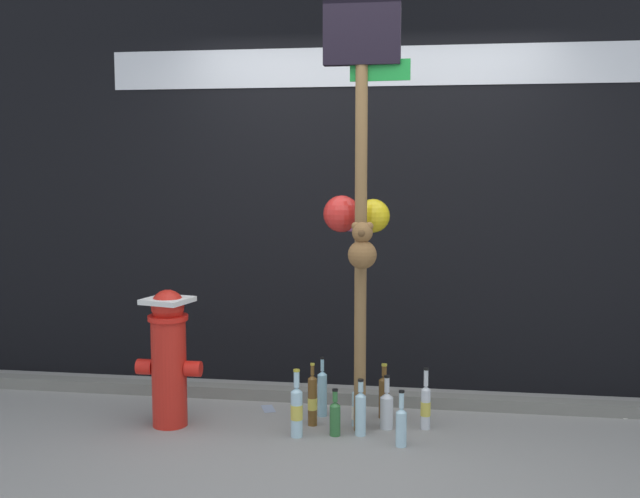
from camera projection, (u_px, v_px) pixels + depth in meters
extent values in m
plane|color=gray|center=(345.00, 459.00, 4.20)|extent=(14.00, 14.00, 0.00)
cube|color=black|center=(371.00, 117.00, 5.45)|extent=(10.00, 0.20, 3.84)
cube|color=silver|center=(418.00, 66.00, 5.26)|extent=(4.36, 0.01, 0.27)
cube|color=slate|center=(362.00, 398.00, 5.15)|extent=(8.00, 0.12, 0.08)
cylinder|color=olive|center=(361.00, 229.00, 4.51)|extent=(0.07, 0.07, 2.44)
cube|color=#198C33|center=(380.00, 70.00, 4.39)|extent=(0.35, 0.05, 0.12)
cube|color=black|center=(362.00, 33.00, 4.38)|extent=(0.44, 0.08, 0.36)
sphere|color=red|center=(342.00, 214.00, 4.64)|extent=(0.22, 0.22, 0.22)
sphere|color=yellow|center=(373.00, 216.00, 4.67)|extent=(0.20, 0.20, 0.20)
sphere|color=#D66BB2|center=(351.00, 216.00, 4.66)|extent=(0.19, 0.19, 0.19)
sphere|color=brown|center=(362.00, 255.00, 4.40)|extent=(0.17, 0.17, 0.17)
sphere|color=brown|center=(362.00, 232.00, 4.39)|extent=(0.12, 0.12, 0.12)
sphere|color=brown|center=(356.00, 226.00, 4.39)|extent=(0.05, 0.05, 0.05)
sphere|color=brown|center=(369.00, 226.00, 4.38)|extent=(0.05, 0.05, 0.05)
sphere|color=brown|center=(362.00, 233.00, 4.34)|extent=(0.04, 0.04, 0.04)
cylinder|color=red|center=(169.00, 373.00, 4.70)|extent=(0.21, 0.21, 0.66)
cylinder|color=red|center=(168.00, 318.00, 4.66)|extent=(0.24, 0.24, 0.03)
sphere|color=red|center=(168.00, 306.00, 4.65)|extent=(0.20, 0.20, 0.20)
cylinder|color=red|center=(145.00, 367.00, 4.72)|extent=(0.10, 0.10, 0.10)
cylinder|color=red|center=(193.00, 369.00, 4.67)|extent=(0.10, 0.10, 0.10)
cube|color=white|center=(168.00, 300.00, 4.65)|extent=(0.31, 0.31, 0.03)
cylinder|color=#B2DBEA|center=(358.00, 409.00, 4.72)|extent=(0.08, 0.08, 0.21)
cone|color=#B2DBEA|center=(358.00, 390.00, 4.70)|extent=(0.08, 0.08, 0.03)
cylinder|color=#B2DBEA|center=(358.00, 381.00, 4.70)|extent=(0.04, 0.04, 0.08)
cylinder|color=silver|center=(358.00, 412.00, 4.72)|extent=(0.08, 0.08, 0.08)
cylinder|color=black|center=(358.00, 374.00, 4.69)|extent=(0.04, 0.04, 0.01)
cylinder|color=#337038|center=(335.00, 421.00, 4.54)|extent=(0.06, 0.06, 0.18)
cone|color=#337038|center=(335.00, 404.00, 4.53)|extent=(0.06, 0.06, 0.03)
cylinder|color=#337038|center=(335.00, 396.00, 4.53)|extent=(0.03, 0.03, 0.06)
cylinder|color=black|center=(335.00, 390.00, 4.52)|extent=(0.03, 0.03, 0.01)
cylinder|color=#B2DBEA|center=(361.00, 416.00, 4.55)|extent=(0.06, 0.06, 0.24)
cone|color=#B2DBEA|center=(361.00, 394.00, 4.53)|extent=(0.06, 0.06, 0.03)
cylinder|color=#B2DBEA|center=(361.00, 387.00, 4.53)|extent=(0.03, 0.03, 0.06)
cylinder|color=black|center=(361.00, 380.00, 4.52)|extent=(0.04, 0.04, 0.01)
cylinder|color=#B2DBEA|center=(401.00, 429.00, 4.37)|extent=(0.06, 0.06, 0.20)
cone|color=#B2DBEA|center=(401.00, 410.00, 4.36)|extent=(0.06, 0.06, 0.02)
cylinder|color=#B2DBEA|center=(402.00, 400.00, 4.35)|extent=(0.03, 0.03, 0.09)
cylinder|color=black|center=(402.00, 392.00, 4.35)|extent=(0.03, 0.03, 0.01)
cylinder|color=brown|center=(312.00, 402.00, 4.72)|extent=(0.06, 0.06, 0.29)
cone|color=brown|center=(312.00, 377.00, 4.70)|extent=(0.06, 0.06, 0.02)
cylinder|color=brown|center=(312.00, 370.00, 4.69)|extent=(0.02, 0.02, 0.06)
cylinder|color=#D8C64C|center=(312.00, 404.00, 4.72)|extent=(0.06, 0.06, 0.07)
cylinder|color=gold|center=(312.00, 364.00, 4.69)|extent=(0.03, 0.03, 0.01)
cylinder|color=silver|center=(426.00, 409.00, 4.66)|extent=(0.06, 0.06, 0.24)
cone|color=silver|center=(426.00, 388.00, 4.64)|extent=(0.06, 0.06, 0.02)
cylinder|color=silver|center=(426.00, 378.00, 4.63)|extent=(0.03, 0.03, 0.10)
cylinder|color=#D8C64C|center=(426.00, 409.00, 4.66)|extent=(0.06, 0.06, 0.09)
cylinder|color=black|center=(426.00, 369.00, 4.63)|extent=(0.03, 0.03, 0.01)
cylinder|color=#B2DBEA|center=(297.00, 414.00, 4.52)|extent=(0.07, 0.07, 0.27)
cone|color=#B2DBEA|center=(297.00, 389.00, 4.50)|extent=(0.07, 0.07, 0.03)
cylinder|color=#B2DBEA|center=(297.00, 379.00, 4.50)|extent=(0.03, 0.03, 0.09)
cylinder|color=#D8C64C|center=(297.00, 412.00, 4.52)|extent=(0.07, 0.07, 0.09)
cylinder|color=gold|center=(297.00, 370.00, 4.49)|extent=(0.04, 0.04, 0.01)
cylinder|color=#93CCE0|center=(322.00, 395.00, 4.89)|extent=(0.06, 0.06, 0.27)
cone|color=#93CCE0|center=(322.00, 373.00, 4.88)|extent=(0.06, 0.06, 0.02)
cylinder|color=#93CCE0|center=(322.00, 365.00, 4.87)|extent=(0.02, 0.02, 0.08)
cylinder|color=black|center=(322.00, 358.00, 4.87)|extent=(0.03, 0.03, 0.01)
cylinder|color=silver|center=(387.00, 413.00, 4.66)|extent=(0.08, 0.08, 0.19)
cone|color=silver|center=(387.00, 395.00, 4.65)|extent=(0.08, 0.08, 0.03)
cylinder|color=silver|center=(387.00, 385.00, 4.64)|extent=(0.03, 0.03, 0.09)
cylinder|color=black|center=(387.00, 376.00, 4.64)|extent=(0.04, 0.04, 0.01)
cylinder|color=brown|center=(384.00, 399.00, 4.86)|extent=(0.07, 0.07, 0.24)
cone|color=brown|center=(384.00, 378.00, 4.84)|extent=(0.07, 0.07, 0.03)
cylinder|color=brown|center=(384.00, 371.00, 4.84)|extent=(0.03, 0.03, 0.06)
cylinder|color=gold|center=(384.00, 365.00, 4.83)|extent=(0.04, 0.04, 0.01)
cube|color=#8C99B2|center=(268.00, 408.00, 5.04)|extent=(0.13, 0.17, 0.01)
cube|color=silver|center=(631.00, 417.00, 4.88)|extent=(0.13, 0.09, 0.01)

